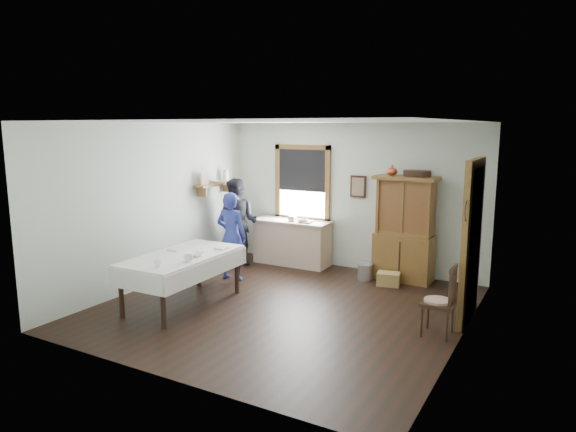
% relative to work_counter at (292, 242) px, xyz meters
% --- Properties ---
extents(room, '(5.01, 5.01, 2.70)m').
position_rel_work_counter_xyz_m(room, '(1.07, -2.18, 0.92)').
color(room, black).
rests_on(room, ground).
extents(window, '(1.18, 0.07, 1.48)m').
position_rel_work_counter_xyz_m(window, '(0.07, 0.28, 1.20)').
color(window, white).
rests_on(window, room).
extents(doorway, '(0.09, 1.14, 2.22)m').
position_rel_work_counter_xyz_m(doorway, '(3.52, -1.33, 0.73)').
color(doorway, '#433930').
rests_on(doorway, room).
extents(wall_shelf, '(0.24, 1.00, 0.44)m').
position_rel_work_counter_xyz_m(wall_shelf, '(-1.30, -0.64, 1.14)').
color(wall_shelf, brown).
rests_on(wall_shelf, room).
extents(framed_picture, '(0.30, 0.04, 0.40)m').
position_rel_work_counter_xyz_m(framed_picture, '(1.22, 0.28, 1.12)').
color(framed_picture, '#321B11').
rests_on(framed_picture, room).
extents(rug_beater, '(0.01, 0.27, 0.27)m').
position_rel_work_counter_xyz_m(rug_beater, '(3.52, -1.88, 1.29)').
color(rug_beater, black).
rests_on(rug_beater, room).
extents(work_counter, '(1.51, 0.58, 0.86)m').
position_rel_work_counter_xyz_m(work_counter, '(0.00, 0.00, 0.00)').
color(work_counter, tan).
rests_on(work_counter, room).
extents(china_hutch, '(1.08, 0.55, 1.81)m').
position_rel_work_counter_xyz_m(china_hutch, '(2.18, 0.02, 0.47)').
color(china_hutch, brown).
rests_on(china_hutch, room).
extents(dining_table, '(1.06, 1.95, 0.77)m').
position_rel_work_counter_xyz_m(dining_table, '(-0.31, -2.82, -0.05)').
color(dining_table, white).
rests_on(dining_table, room).
extents(spindle_chair, '(0.43, 0.43, 0.93)m').
position_rel_work_counter_xyz_m(spindle_chair, '(3.28, -2.11, 0.03)').
color(spindle_chair, '#321B11').
rests_on(spindle_chair, room).
extents(pail, '(0.33, 0.33, 0.28)m').
position_rel_work_counter_xyz_m(pail, '(1.61, -0.29, -0.29)').
color(pail, '#9B9EA3').
rests_on(pail, room).
extents(wicker_basket, '(0.41, 0.33, 0.22)m').
position_rel_work_counter_xyz_m(wicker_basket, '(2.07, -0.40, -0.32)').
color(wicker_basket, '#AB844D').
rests_on(wicker_basket, room).
extents(woman_blue, '(0.55, 0.39, 1.42)m').
position_rel_work_counter_xyz_m(woman_blue, '(-0.42, -1.40, 0.28)').
color(woman_blue, navy).
rests_on(woman_blue, room).
extents(figure_dark, '(0.86, 0.73, 1.54)m').
position_rel_work_counter_xyz_m(figure_dark, '(-0.88, -0.55, 0.34)').
color(figure_dark, black).
rests_on(figure_dark, room).
extents(table_cup_a, '(0.17, 0.17, 0.10)m').
position_rel_work_counter_xyz_m(table_cup_a, '(0.04, -3.08, 0.39)').
color(table_cup_a, white).
rests_on(table_cup_a, dining_table).
extents(table_cup_b, '(0.12, 0.12, 0.09)m').
position_rel_work_counter_xyz_m(table_cup_b, '(-0.13, -3.51, 0.38)').
color(table_cup_b, white).
rests_on(table_cup_b, dining_table).
extents(table_bowl, '(0.24, 0.24, 0.06)m').
position_rel_work_counter_xyz_m(table_bowl, '(-0.07, -2.78, 0.37)').
color(table_bowl, white).
rests_on(table_bowl, dining_table).
extents(counter_book, '(0.19, 0.24, 0.02)m').
position_rel_work_counter_xyz_m(counter_book, '(0.24, -0.07, 0.44)').
color(counter_book, '#7E6754').
rests_on(counter_book, work_counter).
extents(counter_bowl, '(0.27, 0.27, 0.07)m').
position_rel_work_counter_xyz_m(counter_bowl, '(0.27, -0.08, 0.46)').
color(counter_bowl, white).
rests_on(counter_bowl, work_counter).
extents(shelf_bowl, '(0.22, 0.22, 0.05)m').
position_rel_work_counter_xyz_m(shelf_bowl, '(-1.30, -0.63, 1.17)').
color(shelf_bowl, white).
rests_on(shelf_bowl, wall_shelf).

